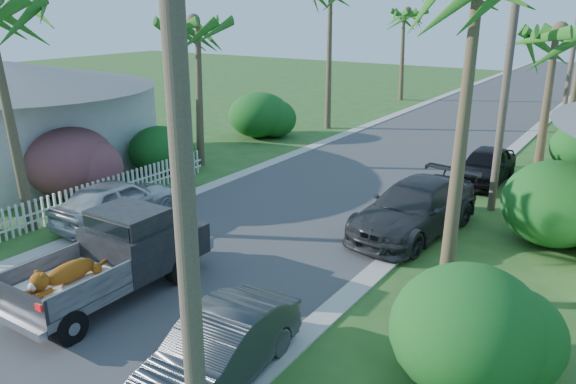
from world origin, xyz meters
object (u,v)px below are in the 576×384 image
Objects in this scene: parked_car_rf at (486,166)px; palm_l_b at (196,22)px; parked_car_rm at (415,209)px; palm_r_b at (557,31)px; utility_pole_a at (185,209)px; pickup_truck at (122,253)px; palm_l_d at (405,11)px; house_left at (11,121)px; utility_pole_b at (507,76)px; parked_car_rn at (219,351)px; parked_car_ln at (117,202)px; utility_pole_c at (573,49)px.

palm_l_b reaches higher than parked_car_rf.
palm_r_b is at bearing 72.54° from parked_car_rm.
pickup_truck is at bearing 146.73° from utility_pole_a.
parked_car_rm is 7.92m from palm_r_b.
palm_r_b reaches higher than parked_car_rm.
palm_l_d is 0.86× the size of house_left.
parked_car_rn is at bearing -98.37° from utility_pole_b.
utility_pole_a is (12.10, -36.00, -1.84)m from palm_l_d.
house_left is at bearing -14.46° from parked_car_ln.
palm_l_d is (-10.27, 33.46, 5.78)m from parked_car_rn.
pickup_truck is 0.69× the size of palm_l_b.
utility_pole_b is 1.00× the size of utility_pole_c.
utility_pole_c reaches higher than house_left.
parked_car_ln is at bearing 144.55° from utility_pole_a.
parked_car_rm is 12.38m from palm_l_b.
parked_car_rm is 1.26× the size of parked_car_ln.
parked_car_rf is 0.46× the size of utility_pole_c.
parked_car_rn is 15.58m from parked_car_rf.
palm_l_d is 0.86× the size of utility_pole_a.
house_left is 1.00× the size of utility_pole_b.
parked_car_rf is 0.46× the size of utility_pole_b.
parked_car_rf is 5.74m from palm_r_b.
pickup_truck is 1.24× the size of parked_car_rf.
parked_car_rn is 35.48m from palm_l_d.
parked_car_ln is 9.17m from palm_l_b.
parked_car_rn is at bearing 125.87° from utility_pole_a.
utility_pole_c is at bearing 76.76° from pickup_truck.
palm_r_b is at bearing 86.63° from utility_pole_a.
palm_l_d reaches higher than house_left.
palm_l_d is (-2.22, 28.97, 5.70)m from parked_car_ln.
palm_r_b reaches higher than house_left.
pickup_truck is 0.66× the size of palm_l_d.
parked_car_rf is at bearing 109.04° from utility_pole_b.
parked_car_ln is at bearing -141.13° from utility_pole_b.
palm_l_b is 0.96× the size of palm_l_d.
utility_pole_b reaches higher than palm_l_b.
house_left is at bearing -157.80° from palm_r_b.
palm_l_b is (-11.33, -4.09, 5.44)m from parked_car_rf.
parked_car_rf is 0.56× the size of palm_l_b.
palm_l_d reaches higher than palm_l_b.
parked_car_rm is 0.76× the size of palm_r_b.
parked_car_rn is at bearing -84.89° from parked_car_rm.
utility_pole_a and utility_pole_c have the same top height.
parked_car_rf is at bearing 152.14° from palm_r_b.
palm_l_b is at bearing 38.88° from house_left.
palm_l_d is 23.08m from palm_r_b.
parked_car_rf is at bearing -130.31° from parked_car_ln.
parked_car_rn is 9.00m from parked_car_rm.
parked_car_rn is 0.93× the size of parked_car_ln.
parked_car_rm is 0.74× the size of palm_l_b.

